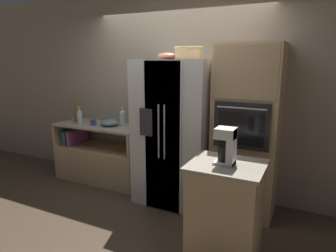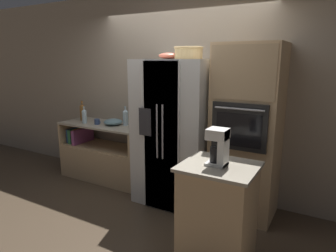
{
  "view_description": "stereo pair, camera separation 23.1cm",
  "coord_description": "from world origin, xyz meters",
  "px_view_note": "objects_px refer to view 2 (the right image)",
  "views": [
    {
      "loc": [
        1.72,
        -3.37,
        1.86
      ],
      "look_at": [
        0.07,
        -0.02,
        1.02
      ],
      "focal_mm": 32.0,
      "sensor_mm": 36.0,
      "label": 1
    },
    {
      "loc": [
        1.93,
        -3.26,
        1.86
      ],
      "look_at": [
        0.07,
        -0.02,
        1.02
      ],
      "focal_mm": 32.0,
      "sensor_mm": 36.0,
      "label": 2
    }
  ],
  "objects_px": {
    "wall_oven": "(246,132)",
    "bottle_short": "(126,117)",
    "mixing_bowl": "(113,122)",
    "mug": "(97,122)",
    "wicker_basket": "(189,52)",
    "bottle_tall": "(82,112)",
    "fruit_bowl": "(169,56)",
    "bottle_wide": "(84,116)",
    "coffee_maker": "(219,146)",
    "refrigerator": "(176,132)"
  },
  "relations": [
    {
      "from": "mixing_bowl",
      "to": "mug",
      "type": "bearing_deg",
      "value": -159.61
    },
    {
      "from": "bottle_tall",
      "to": "coffee_maker",
      "type": "xyz_separation_m",
      "value": [
        2.73,
        -1.06,
        0.1
      ]
    },
    {
      "from": "bottle_wide",
      "to": "coffee_maker",
      "type": "bearing_deg",
      "value": -19.82
    },
    {
      "from": "wall_oven",
      "to": "mixing_bowl",
      "type": "xyz_separation_m",
      "value": [
        -2.03,
        0.02,
        -0.09
      ]
    },
    {
      "from": "wall_oven",
      "to": "bottle_short",
      "type": "relative_size",
      "value": 7.08
    },
    {
      "from": "fruit_bowl",
      "to": "bottle_short",
      "type": "bearing_deg",
      "value": 167.39
    },
    {
      "from": "bottle_wide",
      "to": "refrigerator",
      "type": "bearing_deg",
      "value": 0.37
    },
    {
      "from": "coffee_maker",
      "to": "wicker_basket",
      "type": "bearing_deg",
      "value": 129.64
    },
    {
      "from": "wicker_basket",
      "to": "bottle_tall",
      "type": "relative_size",
      "value": 1.11
    },
    {
      "from": "mug",
      "to": "coffee_maker",
      "type": "distance_m",
      "value": 2.5
    },
    {
      "from": "bottle_tall",
      "to": "mug",
      "type": "bearing_deg",
      "value": -15.39
    },
    {
      "from": "coffee_maker",
      "to": "fruit_bowl",
      "type": "bearing_deg",
      "value": 138.2
    },
    {
      "from": "mixing_bowl",
      "to": "coffee_maker",
      "type": "bearing_deg",
      "value": -26.54
    },
    {
      "from": "bottle_wide",
      "to": "coffee_maker",
      "type": "xyz_separation_m",
      "value": [
        2.54,
        -0.92,
        0.12
      ]
    },
    {
      "from": "bottle_short",
      "to": "mixing_bowl",
      "type": "relative_size",
      "value": 1.02
    },
    {
      "from": "refrigerator",
      "to": "wall_oven",
      "type": "bearing_deg",
      "value": 5.3
    },
    {
      "from": "mug",
      "to": "mixing_bowl",
      "type": "height_order",
      "value": "mixing_bowl"
    },
    {
      "from": "bottle_wide",
      "to": "wicker_basket",
      "type": "bearing_deg",
      "value": -0.03
    },
    {
      "from": "bottle_wide",
      "to": "mixing_bowl",
      "type": "xyz_separation_m",
      "value": [
        0.47,
        0.12,
        -0.07
      ]
    },
    {
      "from": "wicker_basket",
      "to": "bottle_tall",
      "type": "xyz_separation_m",
      "value": [
        -1.97,
        0.14,
        -0.91
      ]
    },
    {
      "from": "refrigerator",
      "to": "fruit_bowl",
      "type": "bearing_deg",
      "value": -172.16
    },
    {
      "from": "mug",
      "to": "mixing_bowl",
      "type": "relative_size",
      "value": 0.4
    },
    {
      "from": "refrigerator",
      "to": "bottle_tall",
      "type": "relative_size",
      "value": 5.82
    },
    {
      "from": "bottle_tall",
      "to": "mug",
      "type": "relative_size",
      "value": 2.83
    },
    {
      "from": "bottle_tall",
      "to": "mug",
      "type": "height_order",
      "value": "bottle_tall"
    },
    {
      "from": "fruit_bowl",
      "to": "mixing_bowl",
      "type": "distance_m",
      "value": 1.43
    },
    {
      "from": "refrigerator",
      "to": "bottle_tall",
      "type": "bearing_deg",
      "value": 175.76
    },
    {
      "from": "bottle_tall",
      "to": "fruit_bowl",
      "type": "bearing_deg",
      "value": -4.91
    },
    {
      "from": "refrigerator",
      "to": "mug",
      "type": "distance_m",
      "value": 1.38
    },
    {
      "from": "wicker_basket",
      "to": "bottle_short",
      "type": "distance_m",
      "value": 1.47
    },
    {
      "from": "wicker_basket",
      "to": "bottle_tall",
      "type": "distance_m",
      "value": 2.18
    },
    {
      "from": "bottle_tall",
      "to": "bottle_short",
      "type": "xyz_separation_m",
      "value": [
        0.84,
        0.05,
        -0.01
      ]
    },
    {
      "from": "fruit_bowl",
      "to": "bottle_tall",
      "type": "bearing_deg",
      "value": 175.09
    },
    {
      "from": "refrigerator",
      "to": "mug",
      "type": "height_order",
      "value": "refrigerator"
    },
    {
      "from": "bottle_short",
      "to": "refrigerator",
      "type": "bearing_deg",
      "value": -10.63
    },
    {
      "from": "bottle_short",
      "to": "mug",
      "type": "relative_size",
      "value": 2.55
    },
    {
      "from": "wicker_basket",
      "to": "coffee_maker",
      "type": "height_order",
      "value": "wicker_basket"
    },
    {
      "from": "fruit_bowl",
      "to": "mixing_bowl",
      "type": "relative_size",
      "value": 0.95
    },
    {
      "from": "bottle_wide",
      "to": "mug",
      "type": "distance_m",
      "value": 0.25
    },
    {
      "from": "fruit_bowl",
      "to": "coffee_maker",
      "type": "distance_m",
      "value": 1.58
    },
    {
      "from": "fruit_bowl",
      "to": "bottle_tall",
      "type": "relative_size",
      "value": 0.84
    },
    {
      "from": "wall_oven",
      "to": "bottle_tall",
      "type": "height_order",
      "value": "wall_oven"
    },
    {
      "from": "wicker_basket",
      "to": "mug",
      "type": "xyz_separation_m",
      "value": [
        -1.55,
        0.03,
        -1.01
      ]
    },
    {
      "from": "bottle_tall",
      "to": "mug",
      "type": "xyz_separation_m",
      "value": [
        0.42,
        -0.12,
        -0.1
      ]
    },
    {
      "from": "wicker_basket",
      "to": "bottle_short",
      "type": "height_order",
      "value": "wicker_basket"
    },
    {
      "from": "wall_oven",
      "to": "mug",
      "type": "distance_m",
      "value": 2.28
    },
    {
      "from": "bottle_wide",
      "to": "coffee_maker",
      "type": "relative_size",
      "value": 0.8
    },
    {
      "from": "refrigerator",
      "to": "mixing_bowl",
      "type": "distance_m",
      "value": 1.15
    },
    {
      "from": "refrigerator",
      "to": "bottle_short",
      "type": "relative_size",
      "value": 6.46
    },
    {
      "from": "wall_oven",
      "to": "mug",
      "type": "bearing_deg",
      "value": -178.37
    }
  ]
}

